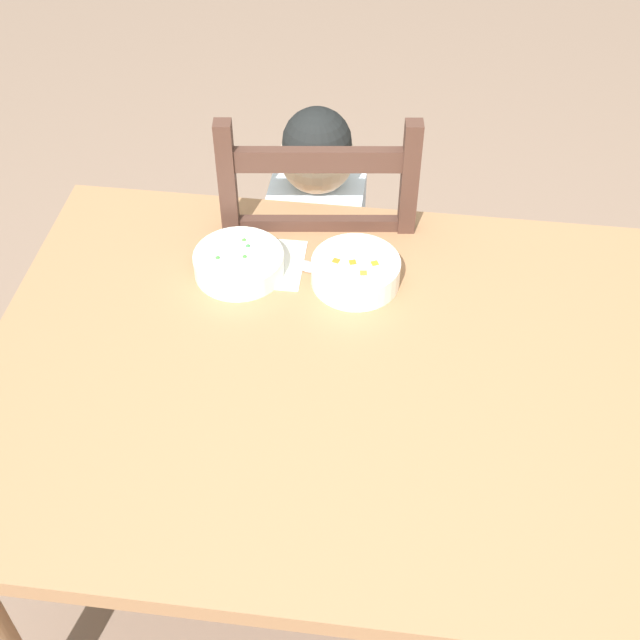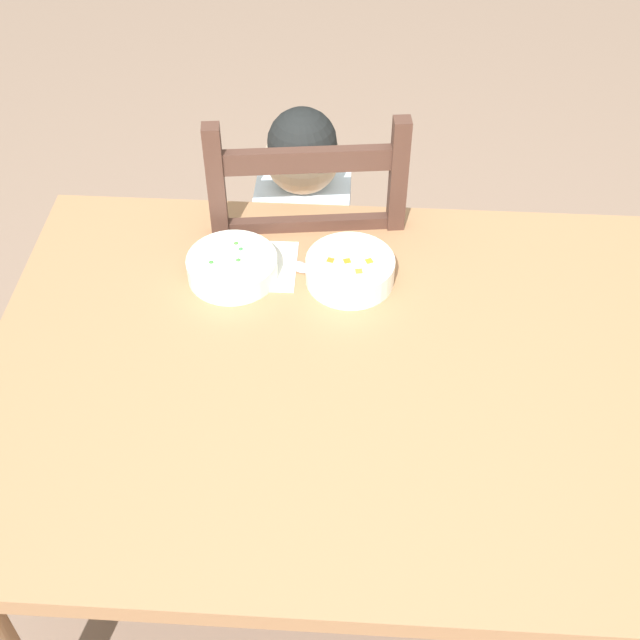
# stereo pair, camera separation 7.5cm
# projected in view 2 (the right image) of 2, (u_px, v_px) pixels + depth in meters

# --- Properties ---
(ground_plane) EXTENTS (8.00, 8.00, 0.00)m
(ground_plane) POSITION_uv_depth(u_px,v_px,m) (346.00, 570.00, 2.11)
(ground_plane) COLOR #876D5B
(dining_table) EXTENTS (1.39, 0.98, 0.74)m
(dining_table) POSITION_uv_depth(u_px,v_px,m) (353.00, 401.00, 1.65)
(dining_table) COLOR #A1724C
(dining_table) RESTS_ON ground
(dining_chair) EXTENTS (0.47, 0.47, 1.01)m
(dining_chair) POSITION_uv_depth(u_px,v_px,m) (307.00, 283.00, 2.16)
(dining_chair) COLOR #4B2F25
(dining_chair) RESTS_ON ground
(child_figure) EXTENTS (0.32, 0.31, 0.94)m
(child_figure) POSITION_uv_depth(u_px,v_px,m) (303.00, 235.00, 2.05)
(child_figure) COLOR silver
(child_figure) RESTS_ON ground
(bowl_of_peas) EXTENTS (0.18, 0.18, 0.05)m
(bowl_of_peas) POSITION_uv_depth(u_px,v_px,m) (232.00, 267.00, 1.75)
(bowl_of_peas) COLOR white
(bowl_of_peas) RESTS_ON dining_table
(bowl_of_carrots) EXTENTS (0.18, 0.18, 0.06)m
(bowl_of_carrots) POSITION_uv_depth(u_px,v_px,m) (350.00, 270.00, 1.73)
(bowl_of_carrots) COLOR white
(bowl_of_carrots) RESTS_ON dining_table
(spoon) EXTENTS (0.12, 0.10, 0.01)m
(spoon) POSITION_uv_depth(u_px,v_px,m) (308.00, 272.00, 1.77)
(spoon) COLOR silver
(spoon) RESTS_ON dining_table
(paper_napkin) EXTENTS (0.18, 0.16, 0.00)m
(paper_napkin) POSITION_uv_depth(u_px,v_px,m) (255.00, 265.00, 1.78)
(paper_napkin) COLOR white
(paper_napkin) RESTS_ON dining_table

